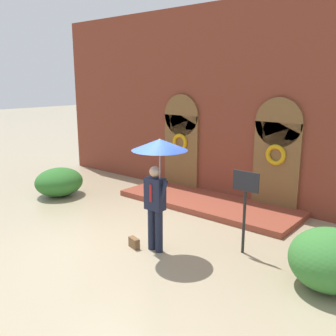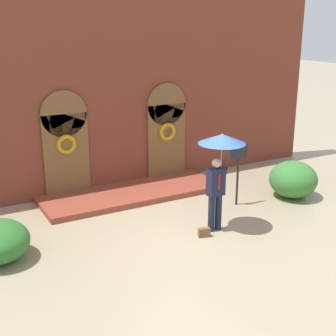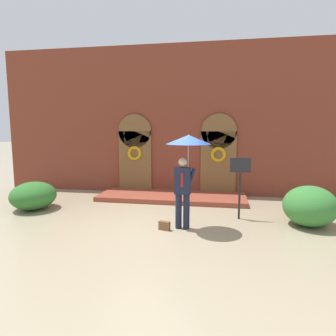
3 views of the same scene
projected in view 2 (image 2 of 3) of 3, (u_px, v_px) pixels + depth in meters
name	position (u px, v px, depth m)	size (l,w,h in m)	color
ground_plane	(186.00, 236.00, 10.96)	(80.00, 80.00, 0.00)	tan
building_facade	(114.00, 98.00, 13.62)	(14.00, 2.30, 5.60)	brown
person_with_umbrella	(220.00, 153.00, 10.77)	(1.10, 1.10, 2.36)	#191E33
handbag	(204.00, 232.00, 10.91)	(0.28, 0.12, 0.22)	brown
sign_post	(238.00, 164.00, 12.51)	(0.56, 0.06, 1.72)	black
shrub_right	(293.00, 179.00, 13.29)	(1.35, 1.37, 1.05)	#387A33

